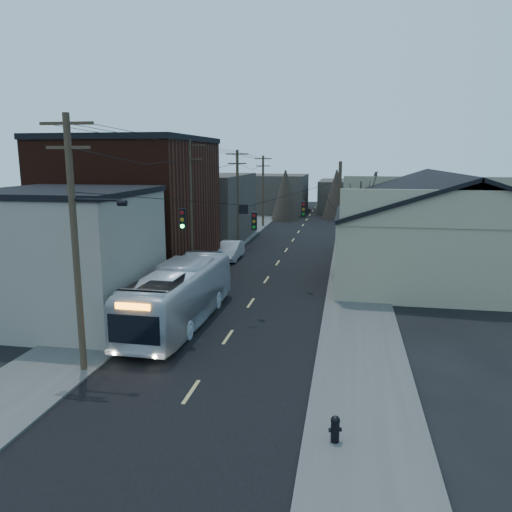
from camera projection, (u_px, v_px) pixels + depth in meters
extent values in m
plane|color=black|center=(173.00, 419.00, 17.16)|extent=(160.00, 160.00, 0.00)
cube|color=black|center=(284.00, 254.00, 46.10)|extent=(9.00, 110.00, 0.02)
cube|color=#474744|center=(216.00, 251.00, 47.24)|extent=(4.00, 110.00, 0.12)
cube|color=#474744|center=(355.00, 256.00, 44.94)|extent=(4.00, 110.00, 0.12)
cube|color=slate|center=(68.00, 258.00, 26.75)|extent=(8.00, 8.00, 7.00)
cube|color=black|center=(135.00, 209.00, 37.24)|extent=(10.00, 12.00, 10.00)
cube|color=#38332D|center=(202.00, 208.00, 52.88)|extent=(9.00, 14.00, 7.00)
cube|color=gray|center=(443.00, 240.00, 38.49)|extent=(16.00, 20.00, 5.00)
cube|color=black|center=(392.00, 190.00, 38.45)|extent=(8.16, 20.60, 2.86)
cube|color=black|center=(503.00, 192.00, 37.04)|extent=(8.16, 20.60, 2.86)
cube|color=#38332D|center=(274.00, 194.00, 80.33)|extent=(10.00, 12.00, 6.00)
cube|color=#38332D|center=(356.00, 195.00, 82.95)|extent=(12.00, 14.00, 5.00)
cone|color=black|center=(359.00, 234.00, 34.60)|extent=(0.40, 0.40, 7.20)
cylinder|color=#382B1E|center=(75.00, 248.00, 19.91)|extent=(0.28, 0.28, 10.50)
cube|color=#382B1E|center=(66.00, 123.00, 18.96)|extent=(2.20, 0.12, 0.12)
cylinder|color=#382B1E|center=(191.00, 213.00, 34.43)|extent=(0.28, 0.28, 10.00)
cube|color=#382B1E|center=(189.00, 145.00, 33.53)|extent=(2.20, 0.12, 0.12)
cylinder|color=#382B1E|center=(238.00, 199.00, 48.95)|extent=(0.28, 0.28, 9.50)
cube|color=#382B1E|center=(237.00, 154.00, 48.09)|extent=(2.20, 0.12, 0.12)
cylinder|color=#382B1E|center=(263.00, 191.00, 63.46)|extent=(0.28, 0.28, 9.00)
cube|color=#382B1E|center=(263.00, 159.00, 62.66)|extent=(2.20, 0.12, 0.12)
cylinder|color=#382B1E|center=(339.00, 216.00, 39.56)|extent=(0.28, 0.28, 8.50)
cube|color=black|center=(183.00, 219.00, 23.58)|extent=(0.28, 0.20, 1.00)
cube|color=black|center=(254.00, 221.00, 27.58)|extent=(0.28, 0.20, 1.00)
cube|color=black|center=(304.00, 209.00, 32.96)|extent=(0.28, 0.20, 1.00)
imported|color=silver|center=(180.00, 295.00, 26.59)|extent=(2.87, 11.59, 3.22)
imported|color=#B9BBC1|center=(230.00, 251.00, 43.57)|extent=(1.71, 4.81, 1.58)
cylinder|color=black|center=(335.00, 431.00, 15.50)|extent=(0.27, 0.27, 0.68)
sphere|color=black|center=(335.00, 420.00, 15.43)|extent=(0.30, 0.30, 0.30)
cylinder|color=black|center=(335.00, 430.00, 15.49)|extent=(0.42, 0.25, 0.14)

